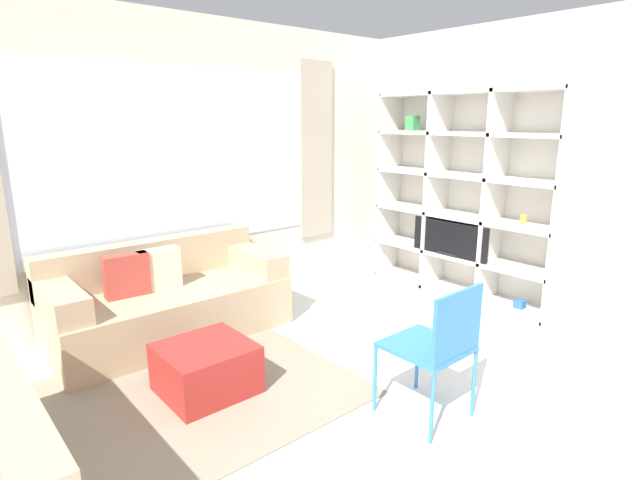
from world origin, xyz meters
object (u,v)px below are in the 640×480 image
at_px(couch_main, 168,301).
at_px(ottoman, 206,369).
at_px(folding_chair, 438,341).
at_px(shelving_unit, 466,197).

height_order(couch_main, ottoman, couch_main).
distance_m(ottoman, folding_chair, 1.54).
distance_m(couch_main, ottoman, 1.06).
distance_m(shelving_unit, couch_main, 3.07).
relative_size(shelving_unit, ottoman, 3.60).
bearing_deg(shelving_unit, folding_chair, -149.36).
bearing_deg(ottoman, folding_chair, -52.69).
xyz_separation_m(shelving_unit, couch_main, (-2.82, 0.97, -0.72)).
xyz_separation_m(couch_main, folding_chair, (0.70, -2.22, 0.22)).
height_order(couch_main, folding_chair, folding_chair).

